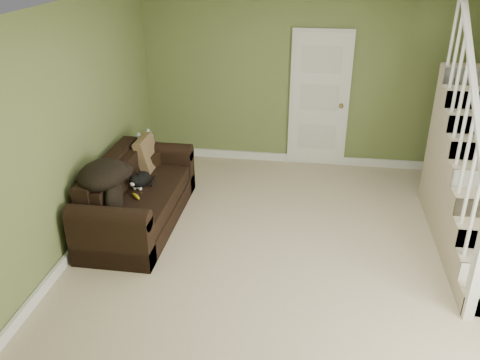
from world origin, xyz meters
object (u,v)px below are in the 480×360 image
(side_table, at_px, (149,168))
(cat, at_px, (140,180))
(sofa, at_px, (136,199))
(banana, at_px, (136,196))

(side_table, relative_size, cat, 1.68)
(cat, bearing_deg, side_table, 110.38)
(sofa, bearing_deg, cat, 61.52)
(sofa, xyz_separation_m, cat, (0.05, 0.09, 0.22))
(side_table, xyz_separation_m, cat, (0.18, -0.83, 0.22))
(side_table, bearing_deg, cat, -77.72)
(cat, distance_m, banana, 0.29)
(sofa, height_order, banana, sofa)
(sofa, xyz_separation_m, banana, (0.08, -0.20, 0.15))
(sofa, relative_size, banana, 12.14)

